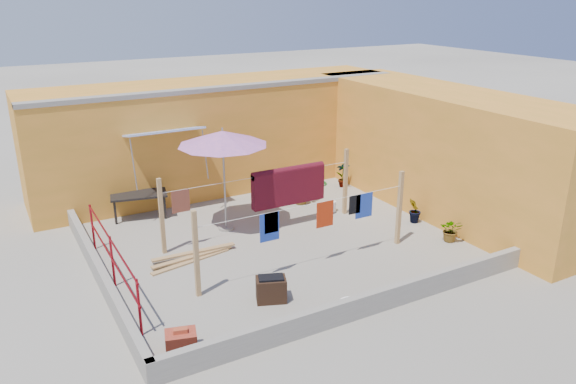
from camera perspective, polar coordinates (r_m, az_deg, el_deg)
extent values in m
plane|color=#9E998E|center=(13.44, -1.14, -5.22)|extent=(80.00, 80.00, 0.00)
cube|color=orange|center=(17.15, -7.14, 5.85)|extent=(11.00, 2.40, 3.20)
cube|color=gray|center=(15.90, -5.91, 10.51)|extent=(11.00, 0.35, 0.12)
cube|color=#2D51B2|center=(14.91, -12.46, 6.01)|extent=(2.00, 0.79, 0.22)
cylinder|color=gray|center=(14.49, -15.42, 2.70)|extent=(0.03, 0.30, 1.28)
cylinder|color=gray|center=(15.02, -8.40, 3.80)|extent=(0.03, 0.30, 1.28)
cube|color=orange|center=(15.86, 15.68, 4.12)|extent=(2.40, 9.00, 3.20)
cube|color=gray|center=(10.67, 8.12, -11.18)|extent=(8.30, 0.16, 0.44)
cube|color=gray|center=(12.17, -18.51, -7.96)|extent=(0.16, 7.30, 0.44)
cylinder|color=maroon|center=(10.15, -14.88, -11.28)|extent=(0.05, 0.05, 1.10)
cylinder|color=maroon|center=(11.88, -17.40, -6.75)|extent=(0.05, 0.05, 1.10)
cylinder|color=maroon|center=(13.69, -19.24, -3.38)|extent=(0.05, 0.05, 1.10)
cylinder|color=maroon|center=(11.68, -17.65, -4.54)|extent=(0.04, 4.20, 0.04)
cylinder|color=maroon|center=(11.86, -17.43, -6.53)|extent=(0.04, 4.20, 0.04)
cube|color=tan|center=(10.99, -9.31, -6.26)|extent=(0.09, 0.09, 1.80)
cube|color=tan|center=(13.33, 11.25, -1.62)|extent=(0.09, 0.09, 1.80)
cube|color=tan|center=(14.96, 5.86, 1.04)|extent=(0.09, 0.09, 1.80)
cube|color=tan|center=(12.91, -12.71, -2.44)|extent=(0.09, 0.09, 1.80)
cylinder|color=silver|center=(11.75, 2.03, -1.31)|extent=(5.00, 0.01, 0.01)
cylinder|color=silver|center=(13.57, -2.77, 1.60)|extent=(5.00, 0.01, 0.01)
cube|color=#460B17|center=(14.03, 0.05, 0.52)|extent=(1.98, 0.22, 0.90)
cube|color=black|center=(14.20, 1.51, 1.14)|extent=(0.34, 0.02, 0.61)
cube|color=brown|center=(12.94, -10.85, -0.91)|extent=(0.42, 0.02, 0.53)
cube|color=#1E3BA7|center=(11.46, -1.89, -3.56)|extent=(0.44, 0.02, 0.62)
cube|color=black|center=(11.44, -1.72, -3.12)|extent=(0.31, 0.02, 0.45)
cube|color=#AC2A0D|center=(12.07, 3.77, -2.25)|extent=(0.42, 0.02, 0.59)
cube|color=#1E3BA7|center=(12.63, 7.73, -1.35)|extent=(0.44, 0.02, 0.58)
cube|color=black|center=(12.46, 6.79, -1.27)|extent=(0.30, 0.02, 0.44)
cylinder|color=gray|center=(14.28, -6.29, -3.64)|extent=(0.39, 0.39, 0.07)
cylinder|color=gray|center=(13.84, -6.48, 0.99)|extent=(0.05, 0.05, 2.50)
cone|color=#C469A9|center=(13.53, -6.66, 5.48)|extent=(2.49, 2.49, 0.35)
cylinder|color=gray|center=(13.48, -6.69, 6.28)|extent=(0.04, 0.04, 0.11)
cube|color=black|center=(15.21, -14.94, -0.26)|extent=(1.55, 1.00, 0.05)
cube|color=black|center=(15.05, -17.14, -2.04)|extent=(0.05, 0.05, 0.63)
cube|color=black|center=(15.59, -17.18, -1.29)|extent=(0.05, 0.05, 0.63)
cube|color=black|center=(15.08, -12.41, -1.56)|extent=(0.05, 0.05, 0.63)
cube|color=black|center=(15.61, -12.61, -0.83)|extent=(0.05, 0.05, 0.63)
cube|color=#A43826|center=(9.77, -10.80, -14.76)|extent=(0.59, 0.50, 0.37)
cube|color=#AE3E29|center=(9.65, -10.89, -13.66)|extent=(0.25, 0.17, 0.07)
cube|color=tan|center=(12.72, -9.81, -6.95)|extent=(1.92, 0.50, 0.04)
cube|color=tan|center=(12.82, -9.67, -6.49)|extent=(1.94, 0.34, 0.04)
cube|color=tan|center=(12.93, -9.53, -6.04)|extent=(1.94, 0.20, 0.04)
cube|color=#321D13|center=(10.99, -1.72, -9.87)|extent=(0.67, 0.57, 0.48)
cube|color=black|center=(10.86, -1.74, -8.69)|extent=(0.55, 0.44, 0.04)
cylinder|color=white|center=(10.97, 6.41, -11.32)|extent=(0.46, 0.46, 0.06)
torus|color=white|center=(10.95, 6.42, -11.18)|extent=(0.49, 0.49, 0.05)
cylinder|color=white|center=(15.33, 4.53, -1.46)|extent=(0.21, 0.21, 0.29)
cylinder|color=white|center=(15.27, 4.55, -0.89)|extent=(0.06, 0.06, 0.05)
cylinder|color=white|center=(15.08, 7.71, -1.88)|extent=(0.23, 0.23, 0.32)
cylinder|color=white|center=(15.01, 7.75, -1.24)|extent=(0.06, 0.06, 0.05)
torus|color=#176721|center=(17.50, 3.17, 0.86)|extent=(0.50, 0.50, 0.03)
torus|color=#176721|center=(17.49, 3.17, 0.98)|extent=(0.42, 0.42, 0.03)
imported|color=#245F1B|center=(15.80, 1.31, 0.16)|extent=(0.84, 0.78, 0.75)
imported|color=#245F1B|center=(16.87, 0.00, 1.16)|extent=(0.44, 0.44, 0.59)
imported|color=#245F1B|center=(17.21, 5.58, 1.79)|extent=(0.49, 0.42, 0.79)
imported|color=#245F1B|center=(14.82, 12.77, -1.85)|extent=(0.48, 0.48, 0.68)
imported|color=#245F1B|center=(13.98, 16.26, -3.72)|extent=(0.69, 0.69, 0.58)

